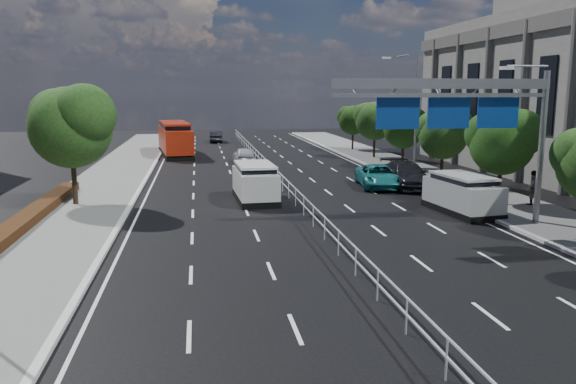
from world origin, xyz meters
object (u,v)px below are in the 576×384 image
object	(u,v)px
overhead_gantry	(466,106)
near_car_silver	(244,155)
parked_car_dark	(406,175)
near_car_dark	(216,137)
pedestrian_b	(532,188)
silver_minivan	(462,194)
white_minivan	(255,183)
parked_car_teal	(378,176)
red_bus	(175,138)

from	to	relation	value
overhead_gantry	near_car_silver	distance (m)	27.33
parked_car_dark	near_car_dark	bearing A→B (deg)	109.42
overhead_gantry	pedestrian_b	xyz separation A→B (m)	(6.02, 3.74, -4.52)
silver_minivan	pedestrian_b	world-z (taller)	pedestrian_b
near_car_silver	near_car_dark	world-z (taller)	near_car_silver
overhead_gantry	white_minivan	world-z (taller)	overhead_gantry
near_car_silver	parked_car_teal	size ratio (longest dim) A/B	0.78
overhead_gantry	red_bus	size ratio (longest dim) A/B	0.91
parked_car_teal	parked_car_dark	distance (m)	1.84
parked_car_teal	parked_car_dark	world-z (taller)	parked_car_dark
white_minivan	red_bus	size ratio (longest dim) A/B	0.45
white_minivan	silver_minivan	size ratio (longest dim) A/B	1.01
red_bus	pedestrian_b	bearing A→B (deg)	-62.59
silver_minivan	white_minivan	bearing A→B (deg)	147.86
near_car_silver	pedestrian_b	size ratio (longest dim) A/B	2.18
near_car_dark	overhead_gantry	bearing A→B (deg)	105.71
red_bus	silver_minivan	world-z (taller)	red_bus
white_minivan	parked_car_teal	xyz separation A→B (m)	(8.53, 3.40, -0.33)
near_car_silver	near_car_dark	bearing A→B (deg)	-87.86
overhead_gantry	silver_minivan	distance (m)	5.70
overhead_gantry	parked_car_teal	bearing A→B (deg)	91.21
white_minivan	near_car_dark	world-z (taller)	white_minivan
silver_minivan	parked_car_dark	xyz separation A→B (m)	(0.00, 8.03, -0.17)
silver_minivan	parked_car_teal	xyz separation A→B (m)	(-1.80, 8.40, -0.26)
red_bus	parked_car_teal	xyz separation A→B (m)	(14.00, -21.73, -0.97)
silver_minivan	parked_car_teal	distance (m)	8.59
parked_car_teal	pedestrian_b	size ratio (longest dim) A/B	2.79
silver_minivan	parked_car_dark	size ratio (longest dim) A/B	0.89
white_minivan	parked_car_teal	bearing A→B (deg)	19.46
silver_minivan	pedestrian_b	distance (m)	4.53
parked_car_dark	white_minivan	bearing A→B (deg)	-161.64
near_car_dark	parked_car_dark	world-z (taller)	parked_car_dark
near_car_silver	near_car_dark	size ratio (longest dim) A/B	0.99
red_bus	pedestrian_b	world-z (taller)	red_bus
pedestrian_b	white_minivan	bearing A→B (deg)	-6.28
white_minivan	pedestrian_b	xyz separation A→B (m)	(14.79, -4.22, 0.02)
white_minivan	near_car_silver	distance (m)	17.74
white_minivan	parked_car_dark	size ratio (longest dim) A/B	0.89
overhead_gantry	pedestrian_b	size ratio (longest dim) A/B	5.42
white_minivan	parked_car_dark	xyz separation A→B (m)	(10.33, 3.03, -0.24)
near_car_silver	parked_car_dark	world-z (taller)	parked_car_dark
near_car_dark	pedestrian_b	world-z (taller)	pedestrian_b
near_car_silver	pedestrian_b	distance (m)	26.03
white_minivan	red_bus	distance (m)	25.73
overhead_gantry	red_bus	bearing A→B (deg)	113.29
white_minivan	near_car_silver	size ratio (longest dim) A/B	1.23
parked_car_dark	overhead_gantry	bearing A→B (deg)	-96.07
red_bus	near_car_dark	size ratio (longest dim) A/B	2.68
red_bus	near_car_dark	bearing A→B (deg)	64.46
red_bus	pedestrian_b	xyz separation A→B (m)	(20.26, -29.35, -0.62)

